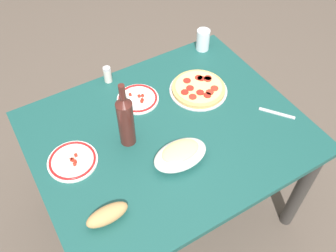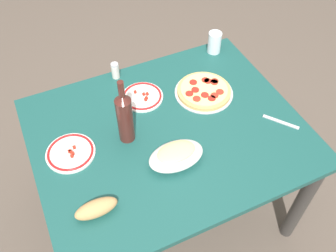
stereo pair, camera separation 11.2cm
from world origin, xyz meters
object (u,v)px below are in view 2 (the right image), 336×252
(baked_pasta_dish, at_px, (176,155))
(pepperoni_pizza, at_px, (204,91))
(bread_loaf, at_px, (96,208))
(side_plate_far, at_px, (71,152))
(spice_shaker, at_px, (115,71))
(side_plate_near, at_px, (142,96))
(dining_table, at_px, (168,145))
(water_glass, at_px, (214,42))
(wine_bottle, at_px, (125,117))

(baked_pasta_dish, bearing_deg, pepperoni_pizza, -134.24)
(bread_loaf, bearing_deg, baked_pasta_dish, -166.45)
(pepperoni_pizza, bearing_deg, bread_loaf, 30.61)
(side_plate_far, height_order, spice_shaker, spice_shaker)
(pepperoni_pizza, bearing_deg, side_plate_near, -18.80)
(dining_table, xyz_separation_m, side_plate_far, (0.43, -0.06, 0.12))
(pepperoni_pizza, bearing_deg, water_glass, -127.59)
(baked_pasta_dish, height_order, water_glass, water_glass)
(pepperoni_pizza, bearing_deg, dining_table, 28.73)
(dining_table, distance_m, bread_loaf, 0.51)
(wine_bottle, bearing_deg, spice_shaker, -102.53)
(pepperoni_pizza, distance_m, side_plate_near, 0.31)
(dining_table, bearing_deg, side_plate_far, -7.43)
(pepperoni_pizza, bearing_deg, wine_bottle, 13.33)
(pepperoni_pizza, distance_m, wine_bottle, 0.47)
(wine_bottle, distance_m, water_glass, 0.76)
(pepperoni_pizza, xyz_separation_m, baked_pasta_dish, (0.30, 0.31, 0.03))
(baked_pasta_dish, relative_size, side_plate_near, 1.18)
(dining_table, height_order, side_plate_near, side_plate_near)
(side_plate_far, xyz_separation_m, spice_shaker, (-0.34, -0.38, 0.03))
(spice_shaker, bearing_deg, dining_table, 101.82)
(side_plate_near, relative_size, side_plate_far, 0.96)
(dining_table, distance_m, pepperoni_pizza, 0.33)
(pepperoni_pizza, relative_size, wine_bottle, 0.87)
(water_glass, relative_size, spice_shaker, 1.36)
(baked_pasta_dish, bearing_deg, water_glass, -131.32)
(dining_table, relative_size, side_plate_far, 5.68)
(dining_table, xyz_separation_m, side_plate_near, (0.03, -0.24, 0.12))
(side_plate_far, height_order, bread_loaf, bread_loaf)
(pepperoni_pizza, relative_size, side_plate_far, 1.36)
(baked_pasta_dish, relative_size, water_glass, 2.02)
(pepperoni_pizza, bearing_deg, side_plate_far, 7.14)
(baked_pasta_dish, bearing_deg, spice_shaker, -85.10)
(pepperoni_pizza, xyz_separation_m, side_plate_far, (0.70, 0.09, -0.01))
(water_glass, xyz_separation_m, spice_shaker, (0.56, -0.03, -0.02))
(pepperoni_pizza, relative_size, side_plate_near, 1.42)
(bread_loaf, xyz_separation_m, spice_shaker, (-0.32, -0.70, 0.01))
(spice_shaker, bearing_deg, pepperoni_pizza, 140.15)
(dining_table, relative_size, pepperoni_pizza, 4.17)
(baked_pasta_dish, xyz_separation_m, side_plate_near, (-0.01, -0.41, -0.03))
(water_glass, bearing_deg, dining_table, 41.34)
(side_plate_near, height_order, side_plate_far, same)
(water_glass, xyz_separation_m, side_plate_near, (0.50, 0.17, -0.05))
(dining_table, bearing_deg, spice_shaker, -78.18)
(side_plate_near, xyz_separation_m, spice_shaker, (0.07, -0.20, 0.03))
(baked_pasta_dish, height_order, side_plate_near, baked_pasta_dish)
(dining_table, xyz_separation_m, wine_bottle, (0.18, -0.04, 0.25))
(pepperoni_pizza, xyz_separation_m, water_glass, (-0.21, -0.27, 0.04))
(pepperoni_pizza, xyz_separation_m, side_plate_near, (0.29, -0.10, -0.01))
(dining_table, height_order, bread_loaf, bread_loaf)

